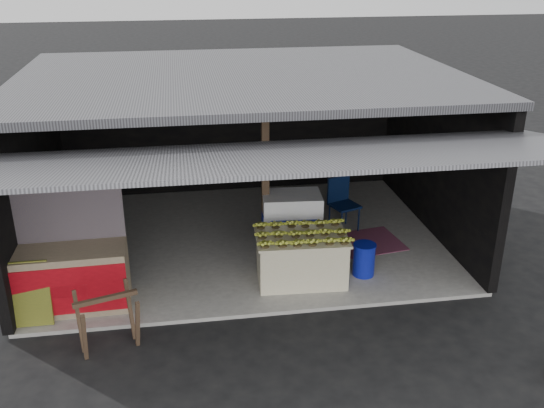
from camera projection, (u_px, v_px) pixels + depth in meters
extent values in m
plane|color=black|center=(264.00, 317.00, 8.71)|extent=(80.00, 80.00, 0.00)
cube|color=gray|center=(244.00, 239.00, 10.97)|extent=(7.00, 5.00, 0.06)
cube|color=black|center=(230.00, 123.00, 12.67)|extent=(7.00, 0.15, 2.90)
cube|color=black|center=(30.00, 172.00, 9.89)|extent=(0.15, 5.00, 2.90)
cube|color=black|center=(436.00, 152.00, 10.89)|extent=(0.15, 5.00, 2.90)
cube|color=#232326|center=(241.00, 77.00, 9.83)|extent=(7.20, 5.20, 0.12)
cube|color=#232326|center=(275.00, 157.00, 6.78)|extent=(7.40, 2.47, 0.48)
cube|color=#4A3425|center=(265.00, 174.00, 9.90)|extent=(0.12, 0.12, 2.85)
cube|color=silver|center=(301.00, 260.00, 9.40)|extent=(1.38, 0.88, 0.73)
cube|color=silver|center=(302.00, 237.00, 9.25)|extent=(1.45, 0.94, 0.04)
cube|color=white|center=(291.00, 224.00, 10.21)|extent=(1.01, 0.72, 1.08)
cube|color=navy|center=(295.00, 229.00, 9.89)|extent=(0.75, 0.07, 0.32)
cube|color=#B21414|center=(295.00, 250.00, 10.04)|extent=(0.48, 0.05, 0.11)
cube|color=#998466|center=(70.00, 278.00, 8.68)|extent=(1.66, 0.76, 0.92)
cube|color=#B50C16|center=(66.00, 292.00, 8.34)|extent=(1.64, 0.06, 0.72)
cube|color=white|center=(66.00, 292.00, 8.33)|extent=(0.56, 0.02, 0.18)
cube|color=navy|center=(65.00, 216.00, 8.63)|extent=(1.64, 0.09, 0.77)
cube|color=black|center=(27.00, 294.00, 8.26)|extent=(0.63, 0.19, 0.94)
cube|color=#4A3425|center=(85.00, 338.00, 7.53)|extent=(0.14, 0.31, 0.81)
cube|color=#4A3425|center=(138.00, 324.00, 7.80)|extent=(0.14, 0.31, 0.81)
cube|color=#4A3425|center=(79.00, 321.00, 7.86)|extent=(0.14, 0.31, 0.81)
cube|color=#4A3425|center=(130.00, 309.00, 8.13)|extent=(0.14, 0.31, 0.81)
cube|color=#4A3425|center=(105.00, 299.00, 7.69)|extent=(0.80, 0.30, 0.06)
cylinder|color=#0D1792|center=(364.00, 260.00, 9.62)|extent=(0.35, 0.35, 0.51)
cylinder|color=#0A183B|center=(341.00, 224.00, 10.92)|extent=(0.03, 0.03, 0.49)
cylinder|color=#0A183B|center=(359.00, 219.00, 11.10)|extent=(0.03, 0.03, 0.49)
cylinder|color=#0A183B|center=(329.00, 216.00, 11.23)|extent=(0.03, 0.03, 0.49)
cylinder|color=#0A183B|center=(346.00, 212.00, 11.41)|extent=(0.03, 0.03, 0.49)
cube|color=#0A183B|center=(345.00, 206.00, 11.07)|extent=(0.60, 0.60, 0.04)
cube|color=#0A183B|center=(338.00, 189.00, 11.14)|extent=(0.45, 0.20, 0.50)
cube|color=maroon|center=(358.00, 243.00, 10.73)|extent=(1.63, 1.21, 0.01)
cube|color=black|center=(190.00, 107.00, 12.31)|extent=(0.32, 0.03, 0.42)
cube|color=#4C4C59|center=(190.00, 107.00, 12.29)|extent=(0.26, 0.02, 0.34)
cube|color=black|center=(220.00, 105.00, 12.39)|extent=(0.32, 0.03, 0.42)
cube|color=#4C4C59|center=(220.00, 105.00, 12.37)|extent=(0.26, 0.02, 0.34)
cube|color=black|center=(254.00, 103.00, 12.48)|extent=(0.32, 0.03, 0.42)
cube|color=#4C4C59|center=(254.00, 103.00, 12.46)|extent=(0.26, 0.02, 0.34)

